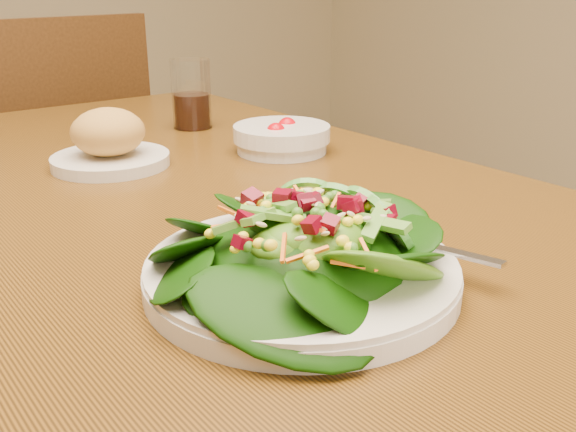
{
  "coord_description": "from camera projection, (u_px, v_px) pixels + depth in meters",
  "views": [
    {
      "loc": [
        -0.35,
        -0.71,
        1.02
      ],
      "look_at": [
        -0.01,
        -0.28,
        0.81
      ],
      "focal_mm": 40.0,
      "sensor_mm": 36.0,
      "label": 1
    }
  ],
  "objects": [
    {
      "name": "bread_plate",
      "position": [
        109.0,
        143.0,
        0.95
      ],
      "size": [
        0.17,
        0.17,
        0.09
      ],
      "color": "silver",
      "rests_on": "dining_table"
    },
    {
      "name": "chair_far",
      "position": [
        64.0,
        181.0,
        1.75
      ],
      "size": [
        0.47,
        0.47,
        0.93
      ],
      "rotation": [
        0.0,
        0.0,
        3.25
      ],
      "color": "#462A10",
      "rests_on": "ground_plane"
    },
    {
      "name": "dining_table",
      "position": [
        170.0,
        270.0,
        0.86
      ],
      "size": [
        0.9,
        1.4,
        0.75
      ],
      "color": "brown",
      "rests_on": "ground_plane"
    },
    {
      "name": "salad_plate",
      "position": [
        310.0,
        251.0,
        0.59
      ],
      "size": [
        0.29,
        0.29,
        0.08
      ],
      "rotation": [
        0.0,
        0.0,
        0.31
      ],
      "color": "silver",
      "rests_on": "dining_table"
    },
    {
      "name": "tomato_bowl",
      "position": [
        282.0,
        138.0,
        1.03
      ],
      "size": [
        0.16,
        0.16,
        0.05
      ],
      "color": "silver",
      "rests_on": "dining_table"
    },
    {
      "name": "drinking_glass",
      "position": [
        192.0,
        99.0,
        1.19
      ],
      "size": [
        0.07,
        0.07,
        0.13
      ],
      "color": "silver",
      "rests_on": "dining_table"
    }
  ]
}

